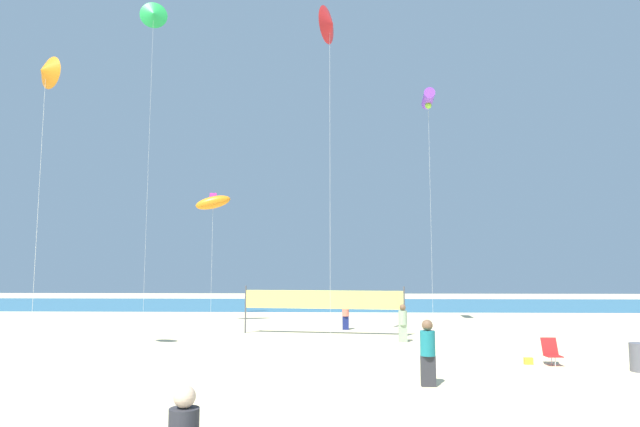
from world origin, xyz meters
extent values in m
plane|color=beige|center=(0.00, 0.00, 0.00)|extent=(120.00, 120.00, 0.00)
cube|color=teal|center=(0.00, 35.90, 0.00)|extent=(120.00, 20.00, 0.01)
sphere|color=beige|center=(-1.86, -8.45, 1.55)|extent=(0.28, 0.28, 0.28)
cube|color=#99B28C|center=(2.99, 8.87, 0.38)|extent=(0.36, 0.22, 0.76)
cylinder|color=#99B28C|center=(2.99, 8.87, 1.07)|extent=(0.38, 0.38, 0.63)
sphere|color=brown|center=(2.99, 8.87, 1.53)|extent=(0.28, 0.28, 0.28)
cube|color=#2D2D33|center=(2.57, -0.28, 0.41)|extent=(0.39, 0.24, 0.82)
cylinder|color=#19727A|center=(2.57, -0.28, 1.16)|extent=(0.41, 0.41, 0.68)
sphere|color=brown|center=(2.57, -0.28, 1.65)|extent=(0.30, 0.30, 0.30)
cube|color=navy|center=(0.50, 13.81, 0.36)|extent=(0.34, 0.21, 0.72)
cylinder|color=#EA7260|center=(0.50, 13.81, 1.02)|extent=(0.36, 0.36, 0.60)
sphere|color=#997051|center=(0.50, 13.81, 1.45)|extent=(0.27, 0.27, 0.27)
cube|color=red|center=(7.28, 3.05, 0.32)|extent=(0.52, 0.48, 0.03)
cube|color=red|center=(7.28, 3.34, 0.60)|extent=(0.52, 0.23, 0.57)
cylinder|color=silver|center=(7.28, 2.91, 0.16)|extent=(0.03, 0.03, 0.32)
cylinder|color=silver|center=(7.28, 3.20, 0.16)|extent=(0.03, 0.03, 0.32)
cylinder|color=#595960|center=(9.60, 2.10, 0.44)|extent=(0.60, 0.60, 0.88)
cylinder|color=#4C4C51|center=(-4.64, 12.11, 1.20)|extent=(0.08, 0.08, 2.40)
cylinder|color=#4C4C51|center=(3.31, 10.92, 1.20)|extent=(0.08, 0.08, 2.40)
cube|color=#EAE566|center=(-0.67, 11.52, 1.73)|extent=(7.95, 1.21, 0.90)
cube|color=gold|center=(6.54, 3.30, 0.11)|extent=(0.28, 0.14, 0.23)
cylinder|color=silver|center=(-7.52, 16.62, 3.65)|extent=(0.01, 0.01, 7.31)
ellipsoid|color=orange|center=(-7.52, 16.62, 7.31)|extent=(2.34, 1.15, 1.24)
cube|color=#D833A5|center=(-7.52, 16.62, 7.63)|extent=(0.42, 0.06, 0.53)
cylinder|color=silver|center=(5.45, 15.31, 6.63)|extent=(0.01, 0.01, 13.26)
cylinder|color=purple|center=(5.45, 15.31, 13.26)|extent=(0.82, 2.21, 0.63)
sphere|color=#8CD833|center=(5.45, 15.31, 12.84)|extent=(0.38, 0.38, 0.38)
cylinder|color=silver|center=(-11.52, 16.39, 9.66)|extent=(0.01, 0.01, 19.32)
cone|color=green|center=(-11.52, 16.39, 19.32)|extent=(1.72, 0.76, 1.71)
cylinder|color=silver|center=(-0.24, 8.17, 7.25)|extent=(0.01, 0.01, 14.51)
cone|color=red|center=(-0.24, 8.17, 14.51)|extent=(0.98, 1.75, 1.76)
cylinder|color=silver|center=(-10.61, 3.15, 5.23)|extent=(0.01, 0.01, 10.45)
cone|color=orange|center=(-10.61, 3.15, 10.45)|extent=(1.26, 0.97, 1.23)
camera|label=1|loc=(0.11, -15.41, 3.15)|focal=29.96mm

